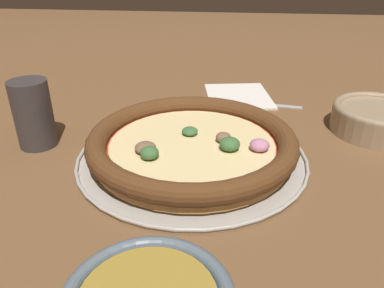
{
  "coord_description": "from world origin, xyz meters",
  "views": [
    {
      "loc": [
        0.5,
        0.06,
        0.29
      ],
      "look_at": [
        0.0,
        0.0,
        0.03
      ],
      "focal_mm": 35.0,
      "sensor_mm": 36.0,
      "label": 1
    }
  ],
  "objects": [
    {
      "name": "pizza_tray",
      "position": [
        0.0,
        0.0,
        0.0
      ],
      "size": [
        0.35,
        0.35,
        0.01
      ],
      "color": "#B7B2A8",
      "rests_on": "ground_plane"
    },
    {
      "name": "pizza",
      "position": [
        0.0,
        0.0,
        0.03
      ],
      "size": [
        0.32,
        0.32,
        0.04
      ],
      "color": "#BC7F42",
      "rests_on": "pizza_tray"
    },
    {
      "name": "bowl_far",
      "position": [
        -0.13,
        0.31,
        0.03
      ],
      "size": [
        0.15,
        0.15,
        0.05
      ],
      "color": "#9E8466",
      "rests_on": "ground_plane"
    },
    {
      "name": "napkin",
      "position": [
        -0.28,
        0.07,
        0.0
      ],
      "size": [
        0.18,
        0.16,
        0.01
      ],
      "rotation": [
        0.0,
        0.0,
        0.17
      ],
      "color": "white",
      "rests_on": "ground_plane"
    },
    {
      "name": "fork",
      "position": [
        -0.24,
        0.11,
        0.0
      ],
      "size": [
        0.04,
        0.16,
        0.0
      ],
      "rotation": [
        0.0,
        0.0,
        4.57
      ],
      "color": "#B7B7BC",
      "rests_on": "ground_plane"
    },
    {
      "name": "drinking_cup",
      "position": [
        -0.02,
        -0.26,
        0.05
      ],
      "size": [
        0.06,
        0.06,
        0.11
      ],
      "color": "#383333",
      "rests_on": "ground_plane"
    },
    {
      "name": "ground_plane",
      "position": [
        0.0,
        0.0,
        0.0
      ],
      "size": [
        3.0,
        3.0,
        0.0
      ],
      "primitive_type": "plane",
      "color": "brown"
    }
  ]
}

